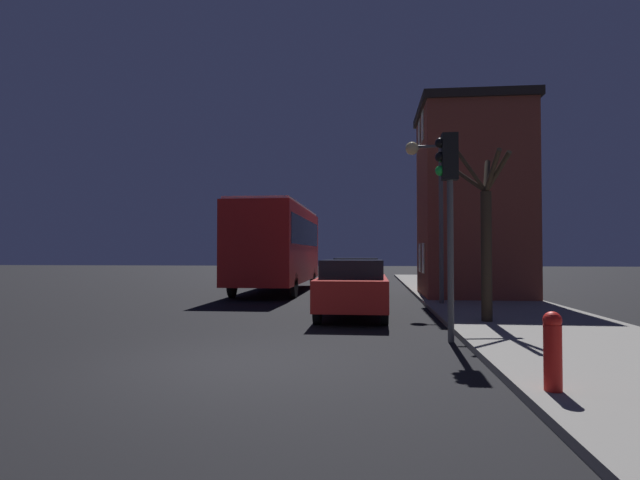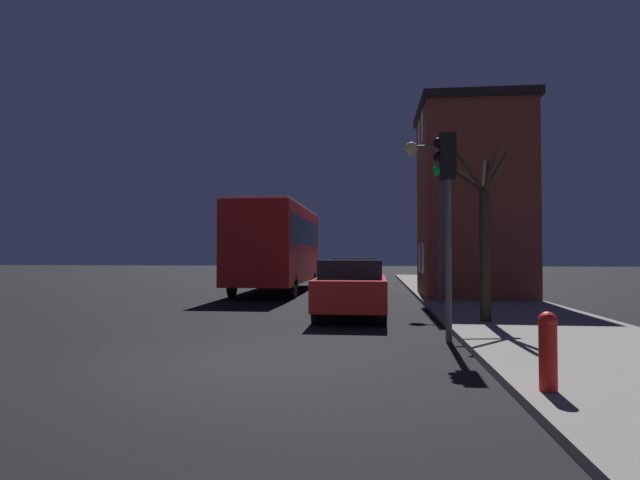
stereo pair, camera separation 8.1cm
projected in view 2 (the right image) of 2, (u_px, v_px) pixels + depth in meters
name	position (u px, v px, depth m)	size (l,w,h in m)	color
ground_plane	(225.00, 364.00, 7.60)	(120.00, 120.00, 0.00)	black
sidewalk	(634.00, 370.00, 6.98)	(4.01, 60.00, 0.12)	slate
brick_building	(472.00, 199.00, 18.66)	(3.95, 4.29, 7.15)	brown
streetlamp	(428.00, 190.00, 15.82)	(1.18, 0.42, 5.14)	#4C4C4C
traffic_light	(446.00, 191.00, 9.57)	(0.43, 0.24, 4.00)	#4C4C4C
bare_tree	(484.00, 233.00, 11.54)	(1.36, 1.74, 4.24)	#2D2319
bus	(278.00, 242.00, 22.01)	(2.59, 9.32, 3.74)	red
car_near_lane	(351.00, 287.00, 13.07)	(1.77, 3.98, 1.52)	#B21E19
car_mid_lane	(356.00, 276.00, 19.96)	(1.89, 4.71, 1.51)	#B7BABF
fire_hydrant	(548.00, 349.00, 5.68)	(0.21, 0.21, 0.91)	red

